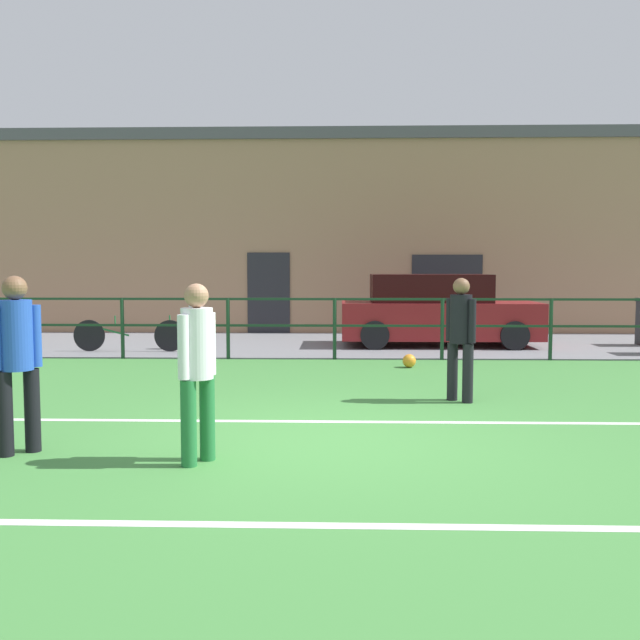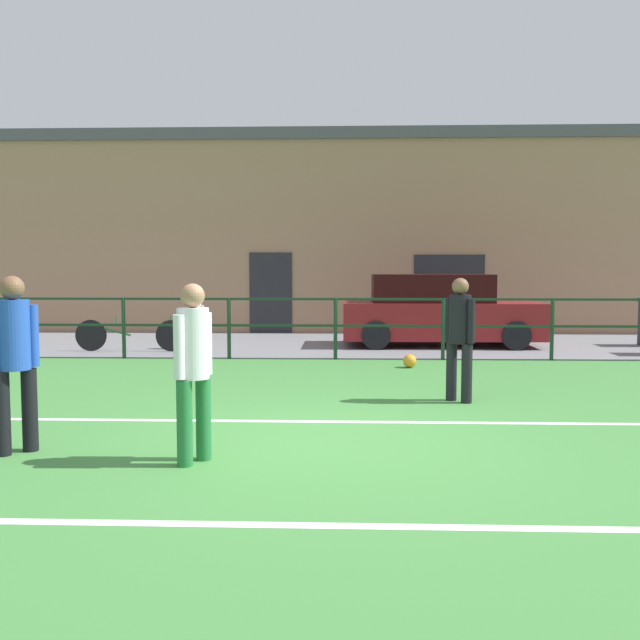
% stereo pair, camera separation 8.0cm
% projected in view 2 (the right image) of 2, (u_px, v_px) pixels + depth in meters
% --- Properties ---
extents(ground, '(60.00, 44.00, 0.04)m').
position_uv_depth(ground, '(327.00, 440.00, 6.94)').
color(ground, '#42843D').
extents(field_line_touchline, '(36.00, 0.11, 0.00)m').
position_uv_depth(field_line_touchline, '(329.00, 422.00, 7.68)').
color(field_line_touchline, white).
rests_on(field_line_touchline, ground).
extents(field_line_hash, '(36.00, 0.11, 0.00)m').
position_uv_depth(field_line_hash, '(317.00, 526.00, 4.59)').
color(field_line_hash, white).
rests_on(field_line_hash, ground).
extents(pavement_strip, '(48.00, 5.00, 0.02)m').
position_uv_depth(pavement_strip, '(337.00, 344.00, 15.40)').
color(pavement_strip, slate).
rests_on(pavement_strip, ground).
extents(perimeter_fence, '(36.07, 0.07, 1.15)m').
position_uv_depth(perimeter_fence, '(335.00, 319.00, 12.86)').
color(perimeter_fence, '#193823').
rests_on(perimeter_fence, ground).
extents(clubhouse_facade, '(28.00, 2.56, 5.28)m').
position_uv_depth(clubhouse_facade, '(339.00, 233.00, 18.89)').
color(clubhouse_facade, '#A37A5B').
rests_on(clubhouse_facade, ground).
extents(player_goalkeeper, '(0.34, 0.33, 1.58)m').
position_uv_depth(player_goalkeeper, '(460.00, 332.00, 8.78)').
color(player_goalkeeper, black).
rests_on(player_goalkeeper, ground).
extents(player_striker, '(0.36, 0.34, 1.64)m').
position_uv_depth(player_striker, '(14.00, 353.00, 6.32)').
color(player_striker, black).
rests_on(player_striker, ground).
extents(player_winger, '(0.28, 0.38, 1.58)m').
position_uv_depth(player_winger, '(193.00, 362.00, 6.01)').
color(player_winger, '#237038').
rests_on(player_winger, ground).
extents(soccer_ball_match, '(0.23, 0.23, 0.23)m').
position_uv_depth(soccer_ball_match, '(410.00, 361.00, 11.83)').
color(soccer_ball_match, orange).
rests_on(soccer_ball_match, ground).
extents(spectator_child, '(0.30, 0.19, 1.09)m').
position_uv_depth(spectator_child, '(197.00, 319.00, 14.35)').
color(spectator_child, '#232D4C').
rests_on(spectator_child, pavement_strip).
extents(parked_car_red, '(4.22, 1.80, 1.55)m').
position_uv_depth(parked_car_red, '(438.00, 312.00, 14.98)').
color(parked_car_red, maroon).
rests_on(parked_car_red, pavement_strip).
extents(bicycle_parked_3, '(2.29, 0.04, 0.74)m').
position_uv_depth(bicycle_parked_3, '(131.00, 335.00, 13.98)').
color(bicycle_parked_3, black).
rests_on(bicycle_parked_3, pavement_strip).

